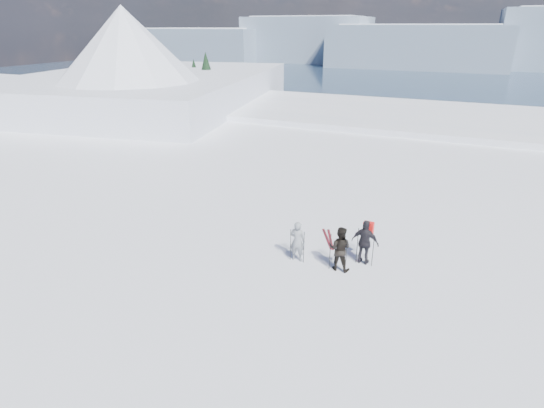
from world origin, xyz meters
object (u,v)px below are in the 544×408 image
(skis_loose, at_px, (329,239))
(skier_grey, at_px, (297,241))
(skier_pack, at_px, (365,242))
(skier_dark, at_px, (340,249))

(skis_loose, bearing_deg, skier_grey, -107.12)
(skier_pack, bearing_deg, skis_loose, -32.31)
(skier_grey, relative_size, skier_dark, 0.94)
(skier_grey, distance_m, skier_pack, 2.37)
(skier_dark, height_order, skis_loose, skier_dark)
(skier_dark, bearing_deg, skier_grey, -0.35)
(skier_grey, xyz_separation_m, skier_pack, (2.25, 0.72, 0.07))
(skier_grey, height_order, skier_pack, skier_pack)
(skis_loose, bearing_deg, skier_dark, -65.13)
(skier_grey, distance_m, skis_loose, 2.21)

